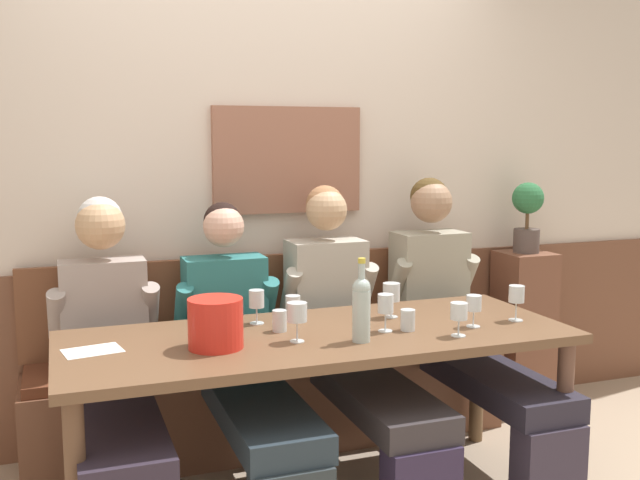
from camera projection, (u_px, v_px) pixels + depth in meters
room_wall_back at (259, 165)px, 3.77m from camera, size 6.80×0.12×2.80m
wood_wainscot_panel at (263, 346)px, 3.85m from camera, size 6.80×0.03×0.90m
wall_bench at (275, 389)px, 3.68m from camera, size 2.39×0.42×0.94m
dining_table at (319, 352)px, 3.01m from camera, size 2.09×0.81×0.74m
person_center_right_seat at (110, 358)px, 3.02m from camera, size 0.48×1.23×1.28m
person_center_left_seat at (243, 354)px, 3.20m from camera, size 0.49×1.22×1.24m
person_right_seat at (349, 331)px, 3.41m from camera, size 0.48×1.23×1.30m
person_left_seat at (458, 316)px, 3.61m from camera, size 0.48×1.23×1.33m
ice_bucket at (216, 323)px, 2.77m from camera, size 0.21×0.21×0.19m
wine_bottle_green_tall at (361, 307)px, 2.86m from camera, size 0.07×0.07×0.33m
wine_glass_center_front at (391, 293)px, 3.25m from camera, size 0.08×0.08×0.15m
wine_glass_mid_left at (386, 305)px, 3.01m from camera, size 0.07×0.07×0.16m
wine_glass_right_end at (517, 296)px, 3.18m from camera, size 0.07×0.07×0.16m
wine_glass_mid_right at (459, 313)px, 2.94m from camera, size 0.07×0.07×0.14m
wine_glass_center_rear at (257, 301)px, 3.13m from camera, size 0.07×0.07×0.15m
wine_glass_near_bucket at (297, 314)px, 2.85m from camera, size 0.08×0.08×0.16m
wine_glass_by_bottle at (474, 305)px, 3.08m from camera, size 0.06×0.06×0.14m
water_tumbler_right at (280, 321)px, 3.02m from camera, size 0.06×0.06×0.09m
water_tumbler_left at (408, 320)px, 3.03m from camera, size 0.06×0.06×0.09m
water_tumbler_center at (293, 306)px, 3.27m from camera, size 0.07×0.07×0.09m
tasting_sheet_left_guest at (93, 351)px, 2.74m from camera, size 0.23×0.19×0.00m
corner_pedestal at (523, 329)px, 4.19m from camera, size 0.28×0.28×0.89m
potted_plant at (527, 213)px, 4.10m from camera, size 0.18×0.18×0.40m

